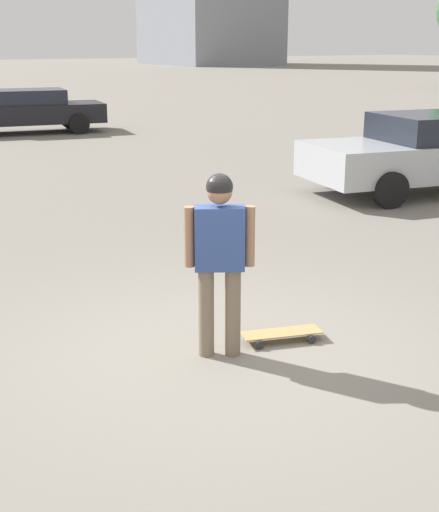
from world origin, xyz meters
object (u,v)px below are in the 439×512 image
Objects in this scene: car_parked_near at (432,152)px; car_parked_far at (27,110)px; person at (220,250)px; skateboard at (281,334)px.

car_parked_near is 13.30m from car_parked_far.
person is at bearing 41.28° from car_parked_near.
person is at bearing 88.59° from car_parked_far.
person reaches higher than car_parked_near.
car_parked_near is at bearing -130.32° from skateboard.
car_parked_near is at bearing 116.41° from car_parked_far.
car_parked_far is (16.98, -3.30, -0.29)m from person.
skateboard is at bearing 25.30° from person.
person is 2.09× the size of skateboard.
skateboard is 7.81m from car_parked_near.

